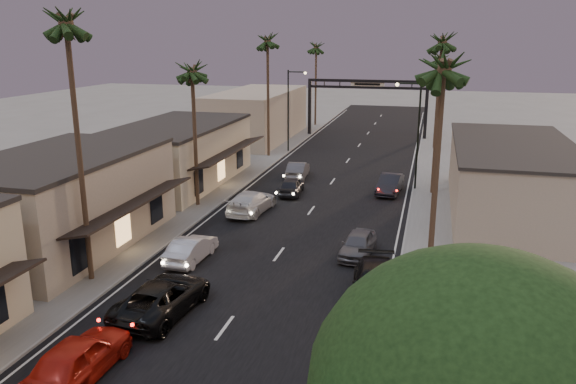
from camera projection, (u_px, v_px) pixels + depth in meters
The scene contains 27 objects.
ground at pixel (319, 200), 44.34m from camera, with size 200.00×200.00×0.00m, color slate.
road at pixel (331, 184), 49.00m from camera, with size 14.00×120.00×0.02m, color black.
sidewalk_left at pixel (252, 161), 57.82m from camera, with size 5.00×92.00×0.12m, color slate.
sidewalk_right at pixel (442, 172), 53.22m from camera, with size 5.00×92.00×0.12m, color slate.
storefront_mid at pixel (61, 203), 33.69m from camera, with size 8.00×14.00×5.50m, color gray.
storefront_far at pixel (177, 155), 48.68m from camera, with size 8.00×16.00×5.00m, color #C2B794.
storefront_dist at pixel (257, 115), 70.01m from camera, with size 8.00×20.00×6.00m, color gray.
building_right at pixel (511, 180), 40.29m from camera, with size 8.00×18.00×5.00m, color gray.
arch at pixel (367, 94), 70.86m from camera, with size 15.20×0.40×7.27m.
streetlight_right at pixel (415, 127), 45.91m from camera, with size 2.13×0.30×9.00m.
streetlight_left at pixel (291, 104), 61.39m from camera, with size 2.13×0.30×9.00m.
palm_lb at pixel (65, 15), 26.06m from camera, with size 3.20×3.20×15.20m.
palm_lc at pixel (192, 65), 39.90m from camera, with size 3.20×3.20×12.20m.
palm_ld at pixel (267, 37), 57.11m from camera, with size 3.20×3.20×14.20m.
palm_ra at pixel (444, 60), 24.28m from camera, with size 3.20×3.20×13.20m.
palm_rb at pixel (443, 37), 42.69m from camera, with size 3.20×3.20×14.20m.
palm_rc at pixel (440, 55), 61.87m from camera, with size 3.20×3.20×12.20m.
palm_far at pixel (316, 44), 78.76m from camera, with size 3.20×3.20×13.20m.
oncoming_red at pixel (79, 358), 20.90m from camera, with size 2.01×5.00×1.70m, color #9F150B.
oncoming_pickup at pixel (163, 297), 25.89m from camera, with size 2.67×5.79×1.61m, color black.
oncoming_silver at pixel (191, 249), 32.02m from camera, with size 1.52×4.37×1.44m, color #A09FA5.
oncoming_white at pixel (251, 202), 40.91m from camera, with size 2.25×5.53×1.61m, color #BDBDBD.
oncoming_dgrey at pixel (291, 186), 45.67m from camera, with size 1.69×4.20×1.43m, color black.
oncoming_grey_far at pixel (298, 170), 50.98m from camera, with size 1.59×4.56×1.50m, color #47474B.
curbside_black at pixel (376, 284), 27.22m from camera, with size 2.26×5.57×1.62m, color black.
curbside_grey at pixel (358, 244), 32.77m from camera, with size 1.69×4.20×1.43m, color #4A4A4F.
curbside_far at pixel (390, 184), 45.99m from camera, with size 1.63×4.69×1.54m, color black.
Camera 1 is at (8.30, -1.84, 12.37)m, focal length 35.00 mm.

